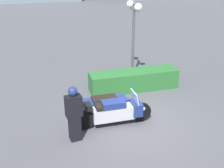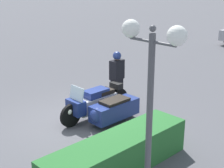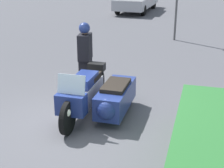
{
  "view_description": "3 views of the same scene",
  "coord_description": "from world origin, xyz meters",
  "px_view_note": "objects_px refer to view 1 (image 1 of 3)",
  "views": [
    {
      "loc": [
        -3.04,
        -7.86,
        5.14
      ],
      "look_at": [
        -0.56,
        0.88,
        1.17
      ],
      "focal_mm": 45.0,
      "sensor_mm": 36.0,
      "label": 1
    },
    {
      "loc": [
        5.8,
        7.55,
        4.39
      ],
      "look_at": [
        -1.08,
        0.43,
        1.1
      ],
      "focal_mm": 55.0,
      "sensor_mm": 36.0,
      "label": 2
    },
    {
      "loc": [
        5.95,
        2.59,
        3.42
      ],
      "look_at": [
        -0.07,
        0.9,
        1.04
      ],
      "focal_mm": 55.0,
      "sensor_mm": 36.0,
      "label": 3
    }
  ],
  "objects_px": {
    "officer_rider": "(74,113)",
    "hedge_bush_curbside": "(134,80)",
    "twin_lamp_post": "(134,20)",
    "police_motorcycle": "(112,108)"
  },
  "relations": [
    {
      "from": "officer_rider",
      "to": "hedge_bush_curbside",
      "type": "distance_m",
      "value": 4.39
    },
    {
      "from": "officer_rider",
      "to": "twin_lamp_post",
      "type": "height_order",
      "value": "twin_lamp_post"
    },
    {
      "from": "police_motorcycle",
      "to": "officer_rider",
      "type": "distance_m",
      "value": 1.71
    },
    {
      "from": "twin_lamp_post",
      "to": "police_motorcycle",
      "type": "bearing_deg",
      "value": -120.0
    },
    {
      "from": "hedge_bush_curbside",
      "to": "twin_lamp_post",
      "type": "height_order",
      "value": "twin_lamp_post"
    },
    {
      "from": "officer_rider",
      "to": "hedge_bush_curbside",
      "type": "bearing_deg",
      "value": -52.6
    },
    {
      "from": "police_motorcycle",
      "to": "twin_lamp_post",
      "type": "xyz_separation_m",
      "value": [
        1.98,
        3.44,
        2.28
      ]
    },
    {
      "from": "officer_rider",
      "to": "twin_lamp_post",
      "type": "relative_size",
      "value": 0.51
    },
    {
      "from": "officer_rider",
      "to": "police_motorcycle",
      "type": "bearing_deg",
      "value": -67.66
    },
    {
      "from": "police_motorcycle",
      "to": "hedge_bush_curbside",
      "type": "height_order",
      "value": "police_motorcycle"
    }
  ]
}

